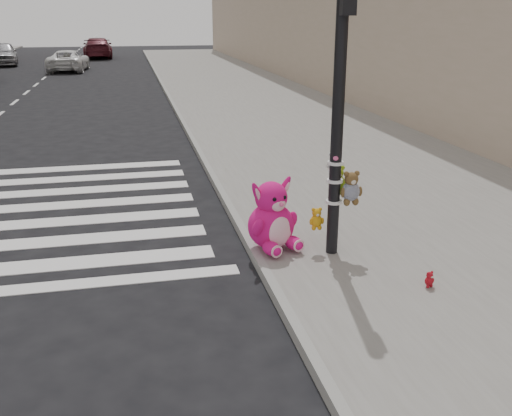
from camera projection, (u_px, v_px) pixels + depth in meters
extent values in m
plane|color=black|center=(152.00, 353.00, 5.92)|extent=(120.00, 120.00, 0.00)
cube|color=slate|center=(314.00, 135.00, 16.16)|extent=(7.00, 80.00, 0.14)
cube|color=gray|center=(193.00, 141.00, 15.45)|extent=(0.12, 80.00, 0.15)
cylinder|color=black|center=(338.00, 111.00, 7.42)|extent=(0.16, 0.16, 4.00)
cylinder|color=white|center=(334.00, 202.00, 7.83)|extent=(0.22, 0.22, 0.04)
cylinder|color=white|center=(335.00, 181.00, 7.73)|extent=(0.22, 0.22, 0.04)
cylinder|color=white|center=(336.00, 163.00, 7.65)|extent=(0.22, 0.22, 0.04)
ellipsoid|color=#E21378|center=(272.00, 251.00, 7.87)|extent=(0.33, 0.41, 0.19)
ellipsoid|color=#E21378|center=(293.00, 245.00, 8.06)|extent=(0.33, 0.41, 0.19)
ellipsoid|color=#E21378|center=(271.00, 226.00, 8.12)|extent=(0.83, 0.77, 0.67)
ellipsoid|color=#F9BFD1|center=(280.00, 232.00, 7.95)|extent=(0.40, 0.25, 0.44)
sphere|color=#E21378|center=(271.00, 198.00, 7.99)|extent=(0.59, 0.59, 0.46)
ellipsoid|color=#E21378|center=(258.00, 195.00, 7.87)|extent=(0.33, 0.20, 0.46)
ellipsoid|color=#E21378|center=(283.00, 191.00, 8.09)|extent=(0.33, 0.20, 0.46)
imported|color=white|center=(68.00, 61.00, 34.58)|extent=(2.36, 4.61, 1.24)
imported|color=#531721|center=(98.00, 48.00, 44.73)|extent=(2.37, 5.41, 1.55)
imported|color=#9E9DA2|center=(2.00, 54.00, 38.36)|extent=(2.48, 4.77, 1.55)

